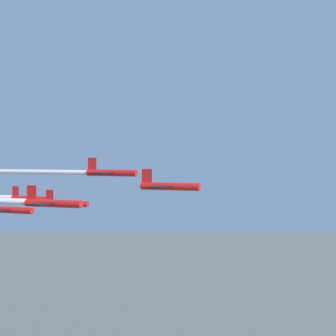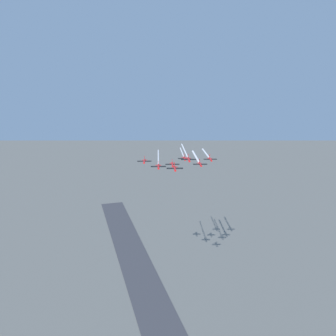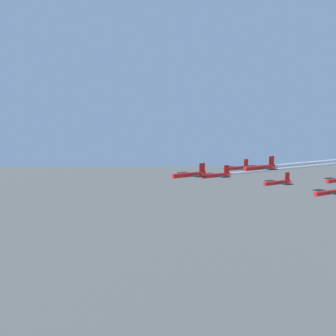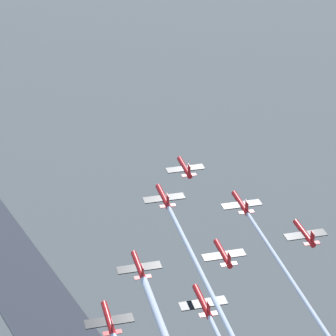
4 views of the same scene
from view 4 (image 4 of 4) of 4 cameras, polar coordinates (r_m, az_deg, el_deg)
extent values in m
cylinder|color=red|center=(169.55, 1.20, 0.05)|extent=(7.41, 6.35, 1.06)
cube|color=black|center=(169.05, 1.25, -0.04)|extent=(6.95, 7.76, 0.17)
cube|color=red|center=(165.88, 1.52, -0.10)|extent=(1.28, 1.09, 2.13)
cube|color=red|center=(166.51, 1.52, -0.51)|extent=(2.79, 3.07, 0.12)
cylinder|color=red|center=(155.41, -0.34, -2.07)|extent=(7.41, 6.35, 1.06)
cube|color=black|center=(154.92, -0.29, -2.17)|extent=(6.95, 7.76, 0.17)
cube|color=red|center=(151.74, -0.02, -2.29)|extent=(1.28, 1.09, 2.13)
cube|color=red|center=(152.41, -0.02, -2.72)|extent=(2.79, 3.07, 0.12)
cylinder|color=red|center=(161.38, 5.23, -2.52)|extent=(7.41, 6.35, 1.06)
cube|color=black|center=(160.91, 5.30, -2.62)|extent=(6.95, 7.76, 0.17)
cube|color=red|center=(157.82, 5.67, -2.74)|extent=(1.28, 1.09, 2.13)
cube|color=red|center=(158.50, 5.65, -3.16)|extent=(2.79, 3.07, 0.12)
cylinder|color=red|center=(145.72, -2.13, -7.03)|extent=(7.41, 6.35, 1.06)
cube|color=black|center=(145.25, -2.08, -7.16)|extent=(6.95, 7.76, 0.17)
cube|color=red|center=(142.09, -1.83, -7.39)|extent=(1.28, 1.09, 2.13)
cube|color=red|center=(142.86, -1.82, -7.83)|extent=(2.79, 3.07, 0.12)
cylinder|color=red|center=(149.19, 3.96, -6.13)|extent=(7.41, 6.35, 1.06)
cube|color=black|center=(148.73, 4.03, -6.25)|extent=(6.95, 7.76, 0.17)
cube|color=red|center=(145.64, 4.41, -6.46)|extent=(1.28, 1.09, 2.13)
cube|color=red|center=(146.39, 4.39, -6.89)|extent=(2.79, 3.07, 0.12)
cylinder|color=red|center=(153.26, 9.75, -4.63)|extent=(7.41, 6.35, 1.06)
cube|color=black|center=(152.81, 9.83, -4.74)|extent=(6.95, 7.76, 0.17)
cube|color=red|center=(149.82, 10.32, -4.91)|extent=(1.28, 1.09, 2.13)
cube|color=red|center=(150.54, 10.27, -5.33)|extent=(2.79, 3.07, 0.12)
cylinder|color=red|center=(133.74, -4.29, -10.74)|extent=(7.41, 6.35, 1.06)
cube|color=black|center=(133.29, -4.25, -10.89)|extent=(6.95, 7.76, 0.17)
cube|color=red|center=(130.15, -4.02, -11.24)|extent=(1.28, 1.09, 2.13)
cube|color=red|center=(130.99, -4.00, -11.69)|extent=(2.79, 3.07, 0.12)
cylinder|color=red|center=(136.24, 2.47, -9.53)|extent=(7.41, 6.35, 1.06)
cube|color=black|center=(135.80, 2.54, -9.67)|extent=(6.95, 7.76, 0.17)
cube|color=red|center=(132.72, 2.92, -9.98)|extent=(1.28, 1.09, 2.13)
cube|color=red|center=(133.54, 2.91, -10.43)|extent=(2.79, 3.07, 0.12)
cylinder|color=white|center=(132.87, 2.56, -7.88)|extent=(36.74, 30.36, 0.80)
cylinder|color=white|center=(140.43, 8.81, -7.91)|extent=(35.41, 29.25, 0.74)
camera|label=1|loc=(231.18, 18.88, 7.41)|focal=70.00mm
camera|label=2|loc=(307.21, -5.31, 19.95)|focal=35.00mm
camera|label=3|loc=(218.01, -25.78, 8.00)|focal=50.00mm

